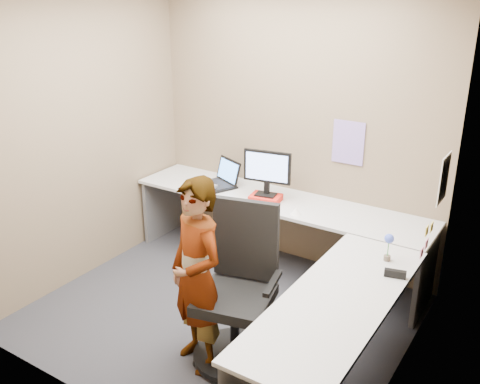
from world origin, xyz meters
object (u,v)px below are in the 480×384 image
Objects in this scene: monitor at (267,169)px; person at (197,276)px; office_chair at (238,300)px; desk at (288,248)px.

person reaches higher than monitor.
monitor is at bearing 98.03° from office_chair.
office_chair reaches higher than desk.
office_chair is at bearing -78.62° from monitor.
desk is 6.59× the size of monitor.
desk is 1.01m from person.
monitor is at bearing 123.56° from person.
person is at bearing -144.45° from office_chair.
person is at bearing -101.94° from desk.
person is (-0.20, -0.23, 0.24)m from office_chair.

